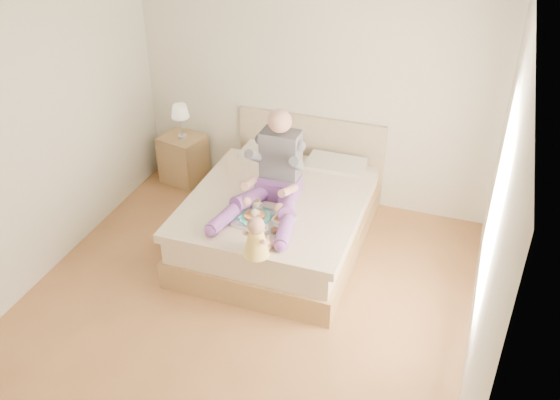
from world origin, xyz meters
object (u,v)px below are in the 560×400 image
(bed, at_px, (282,215))
(nightstand, at_px, (183,159))
(adult, at_px, (274,177))
(baby, at_px, (257,239))
(tray, at_px, (264,219))

(bed, bearing_deg, nightstand, 152.64)
(bed, distance_m, adult, 0.61)
(bed, xyz_separation_m, adult, (-0.01, -0.22, 0.57))
(bed, bearing_deg, baby, -82.27)
(bed, height_order, nightstand, bed)
(bed, relative_size, nightstand, 3.74)
(adult, bearing_deg, bed, 89.08)
(tray, distance_m, baby, 0.51)
(bed, relative_size, tray, 3.96)
(bed, relative_size, baby, 5.74)
(adult, bearing_deg, nightstand, 146.81)
(bed, xyz_separation_m, nightstand, (-1.54, 0.80, -0.03))
(nightstand, relative_size, adult, 0.52)
(nightstand, distance_m, adult, 1.93)
(tray, height_order, baby, baby)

